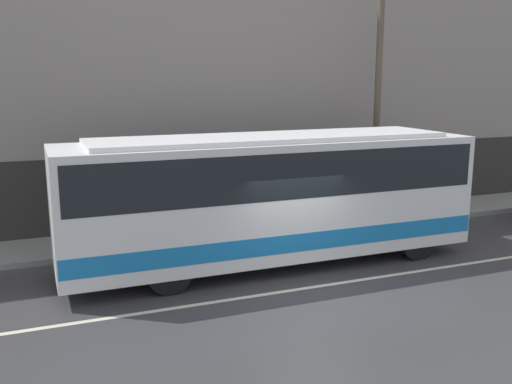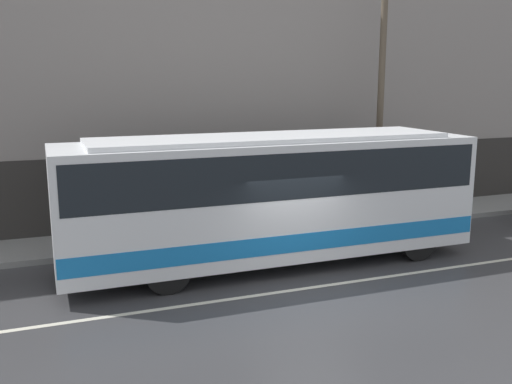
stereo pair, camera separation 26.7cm
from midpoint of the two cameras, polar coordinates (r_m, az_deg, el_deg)
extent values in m
plane|color=#38383A|center=(13.59, 4.73, -9.54)|extent=(60.00, 60.00, 0.00)
cube|color=gray|center=(18.10, -2.60, -3.87)|extent=(60.00, 2.33, 0.16)
cube|color=gray|center=(18.70, -4.10, 11.72)|extent=(60.00, 0.30, 9.91)
cube|color=#2D2B28|center=(18.89, -3.78, 0.38)|extent=(60.00, 0.06, 2.48)
cube|color=beige|center=(13.59, 4.73, -9.52)|extent=(54.00, 0.14, 0.01)
cube|color=white|center=(14.77, 1.02, -0.44)|extent=(10.82, 2.58, 2.93)
cube|color=#1972BF|center=(14.99, 1.01, -3.87)|extent=(10.76, 2.60, 0.45)
cube|color=black|center=(14.64, 1.03, 2.36)|extent=(10.49, 2.60, 1.11)
cube|color=orange|center=(17.36, 17.63, 5.07)|extent=(0.12, 1.93, 0.28)
cube|color=white|center=(14.54, 1.04, 5.46)|extent=(9.20, 2.19, 0.12)
cylinder|color=black|center=(16.01, 15.32, -4.65)|extent=(1.06, 0.28, 1.06)
cylinder|color=black|center=(17.79, 10.96, -2.85)|extent=(1.06, 0.28, 1.06)
cylinder|color=black|center=(13.19, -9.28, -7.85)|extent=(1.06, 0.28, 1.06)
cylinder|color=black|center=(15.30, -11.16, -5.20)|extent=(1.06, 0.28, 1.06)
cylinder|color=brown|center=(19.39, 11.66, 8.92)|extent=(0.22, 0.22, 7.83)
cylinder|color=maroon|center=(16.57, -13.76, -2.91)|extent=(0.36, 0.36, 1.35)
sphere|color=tan|center=(16.40, -13.90, -0.20)|extent=(0.25, 0.25, 0.25)
camera|label=1|loc=(0.13, -90.52, -0.11)|focal=40.00mm
camera|label=2|loc=(0.13, 89.48, 0.11)|focal=40.00mm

